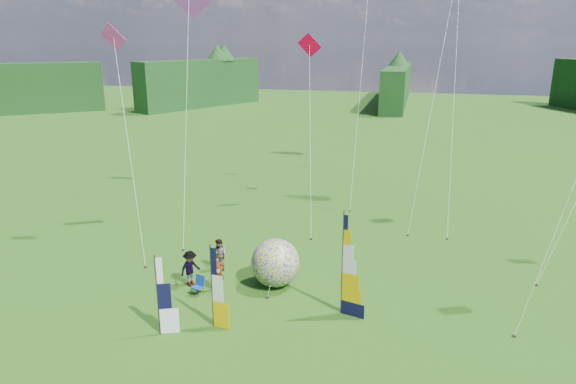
% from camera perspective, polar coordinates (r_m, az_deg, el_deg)
% --- Properties ---
extents(ground, '(220.00, 220.00, 0.00)m').
position_cam_1_polar(ground, '(21.31, -0.04, -17.60)').
color(ground, '#275D0C').
rests_on(ground, ground).
extents(treeline_ring, '(210.00, 210.00, 8.00)m').
position_cam_1_polar(treeline_ring, '(19.35, -0.04, -7.75)').
color(treeline_ring, '#133611').
rests_on(treeline_ring, ground).
extents(feather_banner_main, '(1.27, 0.44, 4.76)m').
position_cam_1_polar(feather_banner_main, '(23.08, 6.05, -8.10)').
color(feather_banner_main, black).
rests_on(feather_banner_main, ground).
extents(side_banner_left, '(1.03, 0.26, 3.70)m').
position_cam_1_polar(side_banner_left, '(22.43, -8.45, -10.46)').
color(side_banner_left, '#E2AE00').
rests_on(side_banner_left, ground).
extents(side_banner_far, '(0.99, 0.48, 3.50)m').
position_cam_1_polar(side_banner_far, '(22.34, -14.30, -11.21)').
color(side_banner_far, white).
rests_on(side_banner_far, ground).
extents(bol_inflatable, '(3.25, 3.25, 2.45)m').
position_cam_1_polar(bol_inflatable, '(25.99, -1.41, -7.87)').
color(bol_inflatable, '#0804AA').
rests_on(bol_inflatable, ground).
extents(spectator_a, '(0.80, 0.71, 1.84)m').
position_cam_1_polar(spectator_a, '(25.86, -7.84, -8.91)').
color(spectator_a, '#66594C').
rests_on(spectator_a, ground).
extents(spectator_b, '(0.95, 0.68, 1.77)m').
position_cam_1_polar(spectator_b, '(27.95, -7.60, -6.97)').
color(spectator_b, '#66594C').
rests_on(spectator_b, ground).
extents(spectator_c, '(0.94, 1.27, 1.86)m').
position_cam_1_polar(spectator_c, '(26.54, -10.81, -8.34)').
color(spectator_c, '#66594C').
rests_on(spectator_c, ground).
extents(spectator_d, '(0.98, 0.54, 1.59)m').
position_cam_1_polar(spectator_d, '(27.69, -1.95, -7.26)').
color(spectator_d, '#66594C').
rests_on(spectator_d, ground).
extents(camp_chair, '(0.68, 0.68, 0.96)m').
position_cam_1_polar(camp_chair, '(25.75, -10.04, -10.22)').
color(camp_chair, navy).
rests_on(camp_chair, ground).
extents(kite_whale, '(7.87, 15.52, 22.31)m').
position_cam_1_polar(kite_whale, '(37.46, 18.25, 14.49)').
color(kite_whale, black).
rests_on(kite_whale, ground).
extents(kite_rainbow_delta, '(9.41, 12.46, 16.83)m').
position_cam_1_polar(kite_rainbow_delta, '(32.33, -11.36, 9.91)').
color(kite_rainbow_delta, red).
rests_on(kite_rainbow_delta, ground).
extents(small_kite_red, '(7.12, 11.95, 13.04)m').
position_cam_1_polar(small_kite_red, '(34.61, 2.50, 7.45)').
color(small_kite_red, '#C60022').
rests_on(small_kite_red, ground).
extents(small_kite_orange, '(7.86, 11.06, 17.55)m').
position_cam_1_polar(small_kite_orange, '(35.69, 15.93, 10.78)').
color(small_kite_orange, '#FE4000').
rests_on(small_kite_orange, ground).
extents(small_kite_pink, '(7.09, 8.31, 13.51)m').
position_cam_1_polar(small_kite_pink, '(30.61, -17.37, 5.98)').
color(small_kite_pink, '#C93784').
rests_on(small_kite_pink, ground).
extents(small_kite_green, '(6.20, 10.92, 19.67)m').
position_cam_1_polar(small_kite_green, '(40.09, 8.17, 13.31)').
color(small_kite_green, green).
rests_on(small_kite_green, ground).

